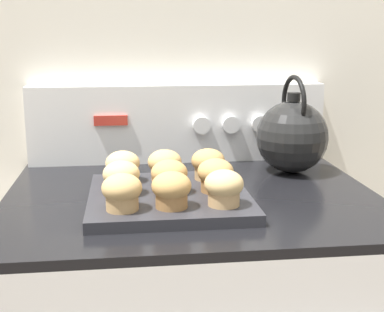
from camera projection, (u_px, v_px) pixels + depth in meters
name	position (u px, v px, depth m)	size (l,w,h in m)	color
wall_back	(175.00, 44.00, 1.40)	(8.00, 0.05, 2.40)	silver
control_panel	(179.00, 123.00, 1.39)	(0.76, 0.07, 0.20)	white
muffin_pan	(169.00, 198.00, 1.06)	(0.31, 0.31, 0.02)	#28282D
muffin_r0_c0	(122.00, 192.00, 0.95)	(0.07, 0.07, 0.07)	tan
muffin_r0_c1	(171.00, 190.00, 0.96)	(0.07, 0.07, 0.07)	olive
muffin_r0_c2	(224.00, 188.00, 0.98)	(0.07, 0.07, 0.07)	tan
muffin_r1_c0	(121.00, 177.00, 1.04)	(0.07, 0.07, 0.07)	#A37A4C
muffin_r1_c1	(169.00, 176.00, 1.05)	(0.07, 0.07, 0.07)	tan
muffin_r1_c2	(216.00, 175.00, 1.06)	(0.07, 0.07, 0.07)	olive
muffin_r2_c0	(123.00, 166.00, 1.13)	(0.07, 0.07, 0.07)	olive
muffin_r2_c1	(165.00, 165.00, 1.14)	(0.07, 0.07, 0.07)	#A37A4C
muffin_r2_c2	(208.00, 164.00, 1.15)	(0.07, 0.07, 0.07)	tan
tea_kettle	(292.00, 135.00, 1.28)	(0.17, 0.21, 0.23)	black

